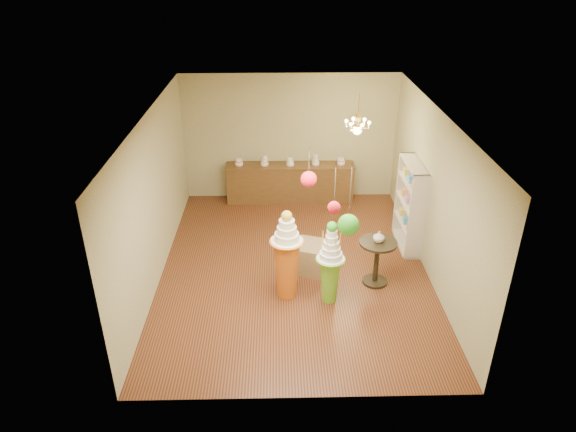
{
  "coord_description": "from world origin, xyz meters",
  "views": [
    {
      "loc": [
        -0.3,
        -8.31,
        5.43
      ],
      "look_at": [
        -0.12,
        0.0,
        1.11
      ],
      "focal_mm": 32.0,
      "sensor_mm": 36.0,
      "label": 1
    }
  ],
  "objects_px": {
    "pedestal_green": "(330,269)",
    "pedestal_orange": "(287,262)",
    "sideboard": "(290,182)",
    "round_table": "(377,256)"
  },
  "relations": [
    {
      "from": "pedestal_orange",
      "to": "sideboard",
      "type": "xyz_separation_m",
      "value": [
        0.16,
        3.87,
        -0.22
      ]
    },
    {
      "from": "pedestal_green",
      "to": "sideboard",
      "type": "height_order",
      "value": "pedestal_green"
    },
    {
      "from": "pedestal_green",
      "to": "sideboard",
      "type": "distance_m",
      "value": 4.07
    },
    {
      "from": "pedestal_green",
      "to": "pedestal_orange",
      "type": "height_order",
      "value": "pedestal_orange"
    },
    {
      "from": "pedestal_green",
      "to": "pedestal_orange",
      "type": "relative_size",
      "value": 0.92
    },
    {
      "from": "sideboard",
      "to": "round_table",
      "type": "height_order",
      "value": "sideboard"
    },
    {
      "from": "pedestal_orange",
      "to": "round_table",
      "type": "relative_size",
      "value": 1.92
    },
    {
      "from": "round_table",
      "to": "pedestal_green",
      "type": "bearing_deg",
      "value": -150.38
    },
    {
      "from": "sideboard",
      "to": "round_table",
      "type": "distance_m",
      "value": 3.81
    },
    {
      "from": "pedestal_green",
      "to": "round_table",
      "type": "bearing_deg",
      "value": 29.62
    }
  ]
}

